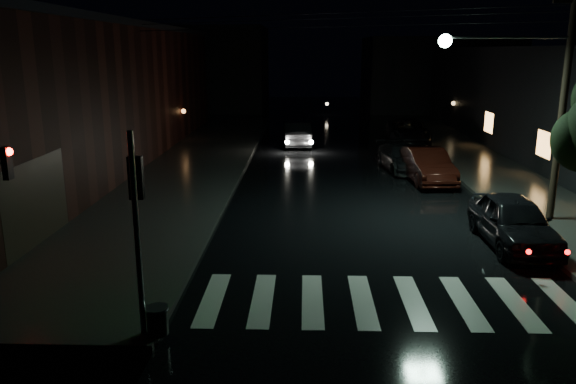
# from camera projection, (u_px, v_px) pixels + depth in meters

# --- Properties ---
(ground) EXTENTS (120.00, 120.00, 0.00)m
(ground) POSITION_uv_depth(u_px,v_px,m) (261.00, 309.00, 12.98)
(ground) COLOR black
(ground) RESTS_ON ground
(sidewalk_left) EXTENTS (6.00, 44.00, 0.15)m
(sidewalk_left) POSITION_uv_depth(u_px,v_px,m) (179.00, 174.00, 26.67)
(sidewalk_left) COLOR #282826
(sidewalk_left) RESTS_ON ground
(sidewalk_right) EXTENTS (4.00, 44.00, 0.15)m
(sidewalk_right) POSITION_uv_depth(u_px,v_px,m) (497.00, 176.00, 26.23)
(sidewalk_right) COLOR #282826
(sidewalk_right) RESTS_ON ground
(building_left) EXTENTS (10.00, 36.00, 7.00)m
(building_left) POSITION_uv_depth(u_px,v_px,m) (45.00, 98.00, 27.97)
(building_left) COLOR black
(building_left) RESTS_ON ground
(building_far_left) EXTENTS (14.00, 10.00, 8.00)m
(building_far_left) POSITION_uv_depth(u_px,v_px,m) (195.00, 69.00, 55.88)
(building_far_left) COLOR black
(building_far_left) RESTS_ON ground
(building_far_right) EXTENTS (14.00, 10.00, 7.00)m
(building_far_right) POSITION_uv_depth(u_px,v_px,m) (437.00, 74.00, 55.30)
(building_far_right) COLOR black
(building_far_right) RESTS_ON ground
(crosswalk) EXTENTS (9.00, 3.00, 0.01)m
(crosswalk) POSITION_uv_depth(u_px,v_px,m) (388.00, 301.00, 13.38)
(crosswalk) COLOR beige
(crosswalk) RESTS_ON ground
(signal_pole_corner) EXTENTS (0.68, 0.61, 4.20)m
(signal_pole_corner) POSITION_uv_depth(u_px,v_px,m) (148.00, 270.00, 11.25)
(signal_pole_corner) COLOR slate
(signal_pole_corner) RESTS_ON ground
(signal_red_facade) EXTENTS (0.54, 0.28, 0.85)m
(signal_red_facade) POSITION_uv_depth(u_px,v_px,m) (7.00, 161.00, 14.36)
(signal_red_facade) COLOR slate
(signal_red_facade) RESTS_ON ground
(utility_pole) EXTENTS (4.92, 0.44, 8.00)m
(utility_pole) POSITION_uv_depth(u_px,v_px,m) (544.00, 88.00, 18.37)
(utility_pole) COLOR black
(utility_pole) RESTS_ON ground
(parked_car_a) EXTENTS (1.83, 4.50, 1.53)m
(parked_car_a) POSITION_uv_depth(u_px,v_px,m) (513.00, 221.00, 17.08)
(parked_car_a) COLOR black
(parked_car_a) RESTS_ON ground
(parked_car_b) EXTENTS (1.94, 4.72, 1.52)m
(parked_car_b) POSITION_uv_depth(u_px,v_px,m) (427.00, 165.00, 25.29)
(parked_car_b) COLOR black
(parked_car_b) RESTS_ON ground
(parked_car_c) EXTENTS (2.37, 4.61, 1.28)m
(parked_car_c) POSITION_uv_depth(u_px,v_px,m) (402.00, 157.00, 27.80)
(parked_car_c) COLOR black
(parked_car_c) RESTS_ON ground
(parked_car_d) EXTENTS (2.93, 5.69, 1.54)m
(parked_car_d) POSITION_uv_depth(u_px,v_px,m) (408.00, 131.00, 35.95)
(parked_car_d) COLOR black
(parked_car_d) RESTS_ON ground
(oncoming_car) EXTENTS (1.88, 4.65, 1.50)m
(oncoming_car) POSITION_uv_depth(u_px,v_px,m) (297.00, 134.00, 34.85)
(oncoming_car) COLOR black
(oncoming_car) RESTS_ON ground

